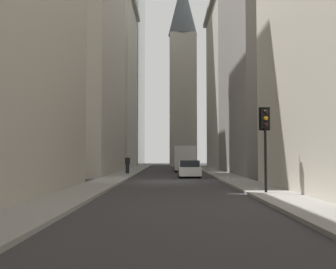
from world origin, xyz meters
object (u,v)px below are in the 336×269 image
object	(u,v)px
delivery_truck	(184,159)
pedestrian	(127,163)
traffic_light_foreground	(265,129)
sedan_white	(189,169)
discarded_bottle	(229,178)

from	to	relation	value
delivery_truck	pedestrian	world-z (taller)	delivery_truck
delivery_truck	traffic_light_foreground	bearing A→B (deg)	-174.15
sedan_white	pedestrian	size ratio (longest dim) A/B	2.48
sedan_white	pedestrian	distance (m)	6.93
delivery_truck	pedestrian	bearing A→B (deg)	144.78
delivery_truck	pedestrian	distance (m)	9.74
traffic_light_foreground	discarded_bottle	distance (m)	10.37
delivery_truck	traffic_light_foreground	size ratio (longest dim) A/B	1.62
delivery_truck	sedan_white	xyz separation A→B (m)	(-12.00, 0.00, -0.80)
traffic_light_foreground	pedestrian	world-z (taller)	traffic_light_foreground
traffic_light_foreground	discarded_bottle	size ratio (longest dim) A/B	14.75
sedan_white	traffic_light_foreground	size ratio (longest dim) A/B	1.08
pedestrian	discarded_bottle	distance (m)	12.75
traffic_light_foreground	pedestrian	xyz separation A→B (m)	(19.75, 8.45, -1.98)
sedan_white	discarded_bottle	xyz separation A→B (m)	(-5.72, -2.53, -0.42)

